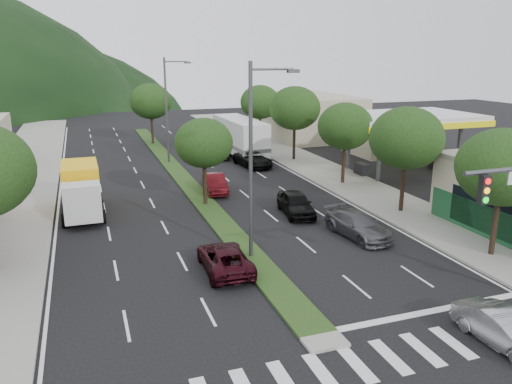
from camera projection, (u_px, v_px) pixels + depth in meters
name	position (u px, v px, depth m)	size (l,w,h in m)	color
ground	(319.00, 337.00, 18.84)	(160.00, 160.00, 0.00)	black
sidewalk_right	(321.00, 170.00, 45.53)	(5.00, 90.00, 0.15)	gray
sidewalk_left	(14.00, 195.00, 37.40)	(6.00, 90.00, 0.15)	gray
median	(179.00, 173.00, 44.28)	(1.60, 56.00, 0.12)	#1E3814
crosswalk	(345.00, 367.00, 17.02)	(19.00, 2.20, 0.01)	silver
gas_canopy	(405.00, 121.00, 43.65)	(12.20, 8.20, 5.25)	silver
bldg_right_far	(304.00, 116.00, 64.36)	(10.00, 16.00, 5.20)	#BFB798
tree_r_a	(503.00, 167.00, 25.01)	(4.60, 4.60, 6.63)	black
tree_r_b	(406.00, 138.00, 32.22)	(4.80, 4.80, 6.94)	black
tree_r_c	(345.00, 126.00, 39.57)	(4.40, 4.40, 6.48)	black
tree_r_d	(295.00, 108.00, 48.55)	(5.00, 5.00, 7.17)	black
tree_r_e	(260.00, 102.00, 57.72)	(4.60, 4.60, 6.71)	black
tree_med_near	(204.00, 143.00, 34.02)	(4.00, 4.00, 6.02)	black
tree_med_far	(151.00, 101.00, 57.50)	(4.80, 4.80, 6.94)	black
streetlight_near	(255.00, 153.00, 24.68)	(2.60, 0.25, 10.00)	#47494C
streetlight_mid	(168.00, 105.00, 47.41)	(2.60, 0.25, 10.00)	#47494C
sedan_silver	(504.00, 329.00, 18.15)	(1.39, 3.97, 1.31)	gray
suv_maroon	(225.00, 258.00, 24.41)	(2.14, 4.64, 1.29)	black
car_queue_a	(296.00, 203.00, 32.97)	(1.80, 4.47, 1.52)	black
car_queue_b	(358.00, 225.00, 28.99)	(1.97, 4.85, 1.41)	#515056
car_queue_c	(215.00, 183.00, 38.24)	(1.49, 4.28, 1.41)	#4F0D12
car_queue_d	(253.00, 159.00, 47.03)	(2.33, 5.04, 1.40)	black
car_queue_e	(216.00, 151.00, 50.83)	(1.80, 4.46, 1.52)	#46474B
car_queue_f	(206.00, 143.00, 55.44)	(2.03, 4.99, 1.45)	black
box_truck	(82.00, 191.00, 32.92)	(2.63, 6.62, 3.25)	silver
motorhome	(240.00, 136.00, 51.61)	(3.44, 10.14, 3.86)	silver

